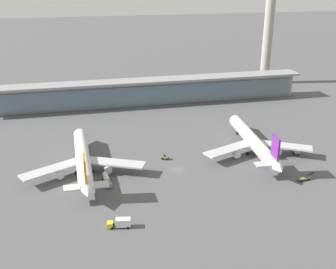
% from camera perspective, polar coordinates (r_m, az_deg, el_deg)
% --- Properties ---
extents(ground_plane, '(1200.00, 1200.00, 0.00)m').
position_cam_1_polar(ground_plane, '(163.90, 1.45, -4.86)').
color(ground_plane, '#515154').
extents(airliner_left_stand, '(47.93, 62.21, 16.59)m').
position_cam_1_polar(airliner_left_stand, '(162.85, -11.80, -3.50)').
color(airliner_left_stand, white).
rests_on(airliner_left_stand, ground).
extents(airliner_centre_stand, '(47.80, 62.34, 16.59)m').
position_cam_1_polar(airliner_centre_stand, '(179.57, 11.93, -1.04)').
color(airliner_centre_stand, white).
rests_on(airliner_centre_stand, ground).
extents(service_truck_near_nose_olive, '(6.92, 2.46, 2.70)m').
position_cam_1_polar(service_truck_near_nose_olive, '(163.67, 18.51, -5.82)').
color(service_truck_near_nose_olive, olive).
rests_on(service_truck_near_nose_olive, ground).
extents(service_truck_under_wing_white, '(2.46, 7.32, 3.10)m').
position_cam_1_polar(service_truck_under_wing_white, '(186.28, 17.25, -1.91)').
color(service_truck_under_wing_white, silver).
rests_on(service_truck_under_wing_white, ground).
extents(service_truck_mid_apron_yellow, '(7.59, 3.55, 3.10)m').
position_cam_1_polar(service_truck_mid_apron_yellow, '(129.39, -6.65, -12.16)').
color(service_truck_mid_apron_yellow, yellow).
rests_on(service_truck_mid_apron_yellow, ground).
extents(service_truck_by_tail_grey, '(3.18, 8.77, 2.95)m').
position_cam_1_polar(service_truck_by_tail_grey, '(154.33, -8.58, -6.22)').
color(service_truck_by_tail_grey, gray).
rests_on(service_truck_by_tail_grey, ground).
extents(service_truck_on_taxiway_olive, '(3.33, 2.87, 2.05)m').
position_cam_1_polar(service_truck_on_taxiway_olive, '(171.75, -0.41, -3.21)').
color(service_truck_on_taxiway_olive, olive).
rests_on(service_truck_on_taxiway_olive, ground).
extents(terminal_building, '(194.13, 12.80, 15.20)m').
position_cam_1_polar(terminal_building, '(241.32, -3.65, 6.04)').
color(terminal_building, '#9E998E').
rests_on(terminal_building, ground).
extents(control_tower, '(12.00, 12.00, 80.20)m').
position_cam_1_polar(control_tower, '(290.80, 14.00, 15.36)').
color(control_tower, '#9E998E').
rests_on(control_tower, ground).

